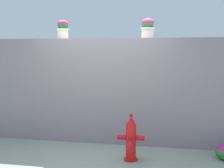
{
  "coord_description": "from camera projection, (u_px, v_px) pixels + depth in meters",
  "views": [
    {
      "loc": [
        1.19,
        -4.58,
        1.83
      ],
      "look_at": [
        0.19,
        0.75,
        1.2
      ],
      "focal_mm": 45.9,
      "sensor_mm": 36.0,
      "label": 1
    }
  ],
  "objects": [
    {
      "name": "potted_plant_1",
      "position": [
        63.0,
        28.0,
        5.74
      ],
      "size": [
        0.25,
        0.25,
        0.38
      ],
      "color": "silver",
      "rests_on": "stone_wall"
    },
    {
      "name": "potted_plant_2",
      "position": [
        148.0,
        27.0,
        5.4
      ],
      "size": [
        0.27,
        0.27,
        0.37
      ],
      "color": "silver",
      "rests_on": "stone_wall"
    },
    {
      "name": "ground_plane",
      "position": [
        93.0,
        158.0,
        4.9
      ],
      "size": [
        24.0,
        24.0,
        0.0
      ],
      "primitive_type": "plane",
      "color": "gray"
    },
    {
      "name": "stone_wall",
      "position": [
        104.0,
        91.0,
        5.71
      ],
      "size": [
        5.99,
        0.32,
        2.07
      ],
      "primitive_type": "cube",
      "color": "gray",
      "rests_on": "ground"
    },
    {
      "name": "fire_hydrant",
      "position": [
        131.0,
        140.0,
        4.78
      ],
      "size": [
        0.46,
        0.36,
        0.79
      ],
      "color": "red",
      "rests_on": "ground"
    }
  ]
}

